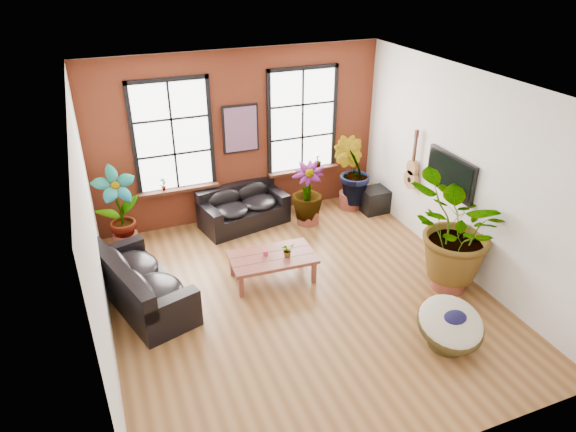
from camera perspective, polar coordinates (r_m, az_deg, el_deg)
name	(u,v)px	position (r m, az deg, el deg)	size (l,w,h in m)	color
room	(299,200)	(7.86, 1.21, 1.75)	(6.04, 6.54, 3.54)	brown
sofa_back	(243,208)	(10.70, -5.06, 0.90)	(1.91, 1.21, 0.81)	black
sofa_left	(140,284)	(8.64, -16.15, -7.28)	(1.51, 2.34, 0.86)	black
coffee_table	(272,259)	(8.89, -1.76, -4.74)	(1.50, 0.90, 0.56)	brown
papasan_chair	(450,325)	(7.89, 17.61, -11.45)	(1.03, 1.04, 0.73)	#3C3215
poster	(241,129)	(10.44, -5.28, 9.61)	(0.74, 0.06, 0.98)	black
tv_wall_unit	(439,174)	(9.69, 16.40, 4.50)	(0.13, 1.86, 1.20)	black
media_box	(375,200)	(11.41, 9.64, 1.77)	(0.63, 0.53, 0.52)	black
pot_back_left	(126,241)	(10.34, -17.54, -2.69)	(0.62, 0.62, 0.34)	brown
pot_back_right	(350,200)	(11.52, 6.93, 1.82)	(0.59, 0.59, 0.37)	brown
pot_right_wall	(449,277)	(9.20, 17.47, -6.53)	(0.73, 0.73, 0.41)	brown
pot_mid	(308,215)	(10.80, 2.24, 0.09)	(0.62, 0.62, 0.34)	brown
floor_plant_back_left	(119,207)	(9.98, -18.30, 0.95)	(0.81, 0.55, 1.54)	#124418
floor_plant_back_right	(352,171)	(11.19, 7.09, 4.94)	(0.80, 0.65, 1.46)	#124418
floor_plant_right_wall	(458,232)	(8.77, 18.39, -1.67)	(1.67, 1.45, 1.86)	#124418
floor_plant_mid	(307,191)	(10.55, 2.16, 2.77)	(0.66, 0.66, 1.18)	#124418
table_plant	(288,250)	(8.79, -0.06, -3.80)	(0.22, 0.19, 0.24)	#124418
sill_plant_left	(163,184)	(10.42, -13.70, 3.46)	(0.14, 0.10, 0.27)	#124418
sill_plant_right	(318,161)	(11.28, 3.34, 6.13)	(0.15, 0.15, 0.27)	#124418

